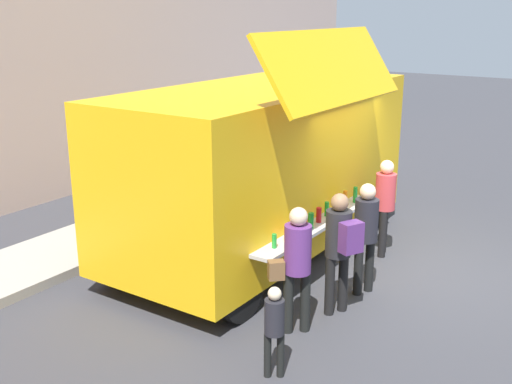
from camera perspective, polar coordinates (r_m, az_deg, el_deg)
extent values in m
plane|color=#38383D|center=(10.08, 14.80, -7.12)|extent=(60.00, 60.00, 0.00)
cube|color=yellow|center=(10.10, 0.65, 2.76)|extent=(5.82, 2.47, 2.48)
cube|color=yellow|center=(8.57, 7.16, 11.43)|extent=(3.20, 0.67, 0.97)
cube|color=black|center=(8.96, 4.79, 2.86)|extent=(3.04, 0.11, 1.12)
cube|color=#B7B7BC|center=(9.12, 5.83, -2.95)|extent=(3.20, 0.36, 0.05)
cylinder|color=green|center=(8.09, 1.70, -4.55)|extent=(0.06, 0.06, 0.19)
cylinder|color=orange|center=(8.33, 2.86, -3.76)|extent=(0.07, 0.07, 0.24)
cylinder|color=orange|center=(8.56, 4.01, -3.29)|extent=(0.07, 0.07, 0.22)
cylinder|color=green|center=(8.83, 5.10, -2.64)|extent=(0.08, 0.08, 0.23)
cylinder|color=red|center=(9.08, 5.83, -2.13)|extent=(0.08, 0.08, 0.22)
cylinder|color=green|center=(9.37, 6.56, -1.57)|extent=(0.07, 0.07, 0.22)
cylinder|color=orange|center=(9.60, 7.42, -1.25)|extent=(0.06, 0.06, 0.19)
cylinder|color=orange|center=(9.86, 8.25, -0.61)|extent=(0.07, 0.07, 0.26)
cylinder|color=green|center=(10.09, 9.16, -0.24)|extent=(0.07, 0.07, 0.26)
cube|color=black|center=(12.45, 8.00, 7.34)|extent=(0.09, 2.08, 1.09)
cylinder|color=black|center=(12.74, 2.10, 0.60)|extent=(0.90, 0.28, 0.90)
cylinder|color=black|center=(11.79, 10.94, -1.02)|extent=(0.90, 0.28, 0.90)
cylinder|color=black|center=(9.49, -12.30, -5.51)|extent=(0.90, 0.28, 0.90)
cylinder|color=black|center=(8.17, -1.69, -8.83)|extent=(0.90, 0.28, 0.90)
cylinder|color=#2C5E34|center=(15.00, 2.11, 3.17)|extent=(0.60, 0.60, 0.95)
cylinder|color=black|center=(8.98, 9.43, -6.97)|extent=(0.13, 0.13, 0.81)
cylinder|color=black|center=(9.12, 10.44, -6.65)|extent=(0.13, 0.13, 0.81)
cylinder|color=#222129|center=(8.79, 10.17, -2.57)|extent=(0.33, 0.33, 0.61)
sphere|color=beige|center=(8.67, 10.31, 0.04)|extent=(0.23, 0.23, 0.23)
cube|color=brown|center=(8.71, 8.81, -4.48)|extent=(0.23, 0.20, 0.24)
cylinder|color=black|center=(8.36, 6.84, -8.62)|extent=(0.13, 0.13, 0.83)
cylinder|color=black|center=(8.49, 8.05, -8.27)|extent=(0.13, 0.13, 0.83)
cylinder|color=#252428|center=(8.15, 7.63, -3.82)|extent=(0.34, 0.34, 0.62)
sphere|color=#9B7250|center=(8.01, 7.75, -0.95)|extent=(0.23, 0.23, 0.23)
cube|color=#5A2D73|center=(7.95, 8.79, -4.17)|extent=(0.33, 0.29, 0.40)
cylinder|color=black|center=(7.89, 3.00, -10.19)|extent=(0.13, 0.13, 0.82)
cylinder|color=black|center=(7.93, 4.57, -10.04)|extent=(0.13, 0.13, 0.82)
cylinder|color=#5E2F76|center=(7.61, 3.89, -5.29)|extent=(0.34, 0.34, 0.62)
sphere|color=beige|center=(7.47, 3.95, -2.28)|extent=(0.23, 0.23, 0.23)
cube|color=brown|center=(7.66, 1.88, -7.23)|extent=(0.24, 0.24, 0.24)
cylinder|color=black|center=(10.37, 11.62, -3.83)|extent=(0.13, 0.13, 0.80)
cylinder|color=black|center=(10.57, 11.71, -3.44)|extent=(0.13, 0.13, 0.80)
cylinder|color=#BC393F|center=(10.25, 11.89, 0.04)|extent=(0.33, 0.33, 0.60)
sphere|color=beige|center=(10.15, 12.03, 2.28)|extent=(0.22, 0.22, 0.22)
cylinder|color=black|center=(7.08, 1.08, -14.84)|extent=(0.08, 0.08, 0.54)
cylinder|color=black|center=(7.08, 2.28, -14.82)|extent=(0.08, 0.08, 0.54)
cylinder|color=#232228|center=(6.85, 1.71, -11.47)|extent=(0.22, 0.22, 0.41)
sphere|color=beige|center=(6.72, 1.73, -9.38)|extent=(0.15, 0.15, 0.15)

